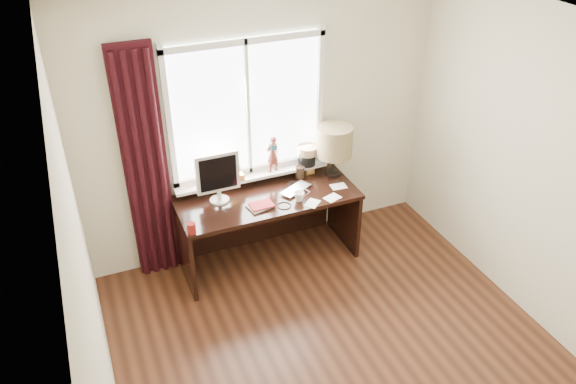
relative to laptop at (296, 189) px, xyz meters
name	(u,v)px	position (x,y,z in m)	size (l,w,h in m)	color
floor	(355,376)	(-0.18, -1.62, -0.76)	(3.50, 4.00, 0.00)	#552C19
ceiling	(386,52)	(-0.18, -1.62, 1.84)	(3.50, 4.00, 0.00)	white
wall_back	(262,125)	(-0.18, 0.38, 0.54)	(3.50, 2.60, 0.00)	beige
wall_left	(95,317)	(-1.93, -1.62, 0.54)	(4.00, 2.60, 0.00)	beige
wall_right	(568,190)	(1.57, -1.62, 0.54)	(4.00, 2.60, 0.00)	beige
laptop	(296,189)	(0.00, 0.00, 0.00)	(0.32, 0.21, 0.03)	silver
mug	(299,196)	(-0.04, -0.17, 0.04)	(0.10, 0.09, 0.10)	white
red_cup	(191,228)	(-1.08, -0.29, 0.04)	(0.07, 0.07, 0.10)	maroon
window	(252,128)	(-0.30, 0.33, 0.55)	(1.52, 0.22, 1.40)	white
curtain	(146,170)	(-1.31, 0.29, 0.35)	(0.38, 0.09, 2.25)	black
desk	(264,212)	(-0.28, 0.11, -0.26)	(1.70, 0.70, 0.75)	black
monitor	(218,175)	(-0.72, 0.11, 0.27)	(0.40, 0.18, 0.49)	beige
notebook_stack	(261,205)	(-0.41, -0.14, 0.00)	(0.25, 0.20, 0.03)	beige
brush_holder	(300,172)	(0.14, 0.21, 0.05)	(0.09, 0.09, 0.25)	black
icon_frame	(310,169)	(0.25, 0.22, 0.05)	(0.10, 0.03, 0.13)	gold
table_lamp	(334,142)	(0.46, 0.14, 0.35)	(0.35, 0.35, 0.52)	black
loose_papers	(328,196)	(0.24, -0.20, -0.01)	(0.53, 0.33, 0.00)	white
desk_cables	(289,193)	(-0.08, -0.03, -0.01)	(0.38, 0.49, 0.01)	black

